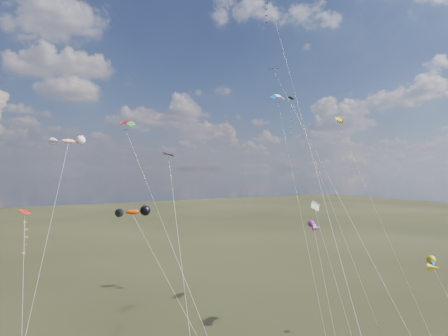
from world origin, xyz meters
TOP-DOWN VIEW (x-y plane):
  - diamond_black_high at (16.93, 25.19)m, footprint 1.01×16.95m
  - diamond_navy_tall at (5.99, 16.50)m, footprint 15.13×31.74m
  - diamond_black_mid at (-10.66, 7.69)m, footprint 2.71×11.61m
  - diamond_red_low at (-20.52, 20.33)m, footprint 1.61×8.54m
  - diamond_orange_center at (-0.72, 1.69)m, footprint 5.50×25.81m
  - parafoil_yellow at (20.51, 19.49)m, footprint 3.98×17.08m
  - parafoil_blue_white at (15.73, 27.73)m, footprint 9.11×19.04m
  - parafoil_striped at (10.93, 14.39)m, footprint 3.87×9.75m
  - parafoil_tricolor at (-11.10, 19.23)m, footprint 4.13×19.40m
  - novelty_orange_black at (-11.68, 15.27)m, footprint 6.00×12.60m
  - novelty_white_purple at (5.81, 9.38)m, footprint 4.01×8.35m
  - novelty_redwhite_stripe at (-16.00, 24.19)m, footprint 8.05×12.61m
  - novelty_blue_yellow at (7.18, -2.65)m, footprint 2.39×8.00m

SIDE VIEW (x-z plane):
  - novelty_blue_yellow at x=7.18m, z-range 5.40..17.09m
  - diamond_red_low at x=-20.52m, z-range 4.75..19.81m
  - novelty_white_purple at x=5.81m, z-range 6.21..19.57m
  - parafoil_striped at x=10.93m, z-range 6.94..22.37m
  - novelty_orange_black at x=-11.68m, z-range 7.07..22.45m
  - diamond_black_mid at x=-10.66m, z-range 5.01..25.30m
  - diamond_orange_center at x=-0.72m, z-range 4.90..33.94m
  - novelty_redwhite_stripe at x=-16.00m, z-range 10.58..33.12m
  - parafoil_tricolor at x=-11.10m, z-range 11.41..35.66m
  - diamond_black_high at x=16.93m, z-range 10.51..40.61m
  - parafoil_yellow at x=20.51m, z-range 12.74..39.73m
  - parafoil_blue_white at x=15.73m, z-range 14.73..45.78m
  - diamond_navy_tall at x=5.99m, z-range 14.78..56.91m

